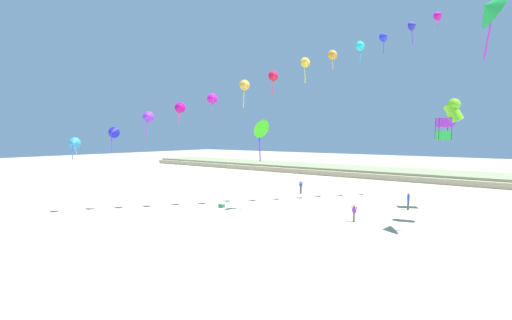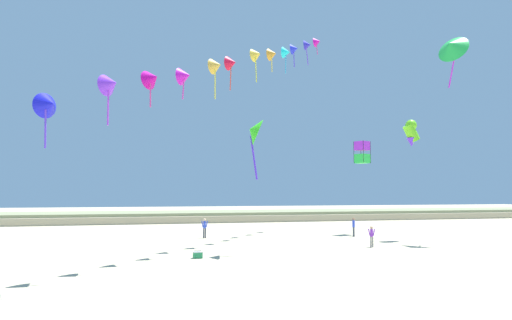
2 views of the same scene
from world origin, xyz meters
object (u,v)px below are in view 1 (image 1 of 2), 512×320
(person_near_right, at_px, (301,186))
(beach_cooler, at_px, (222,205))
(large_kite_low_lead, at_px, (490,8))
(person_mid_center, at_px, (354,212))
(large_kite_high_solo, at_px, (454,112))
(large_kite_outer_drift, at_px, (260,128))
(person_near_left, at_px, (408,200))
(large_kite_mid_trail, at_px, (443,129))

(person_near_right, height_order, beach_cooler, person_near_right)
(large_kite_low_lead, bearing_deg, person_near_right, 157.60)
(person_mid_center, relative_size, large_kite_low_lead, 0.31)
(large_kite_high_solo, relative_size, large_kite_outer_drift, 0.56)
(large_kite_outer_drift, bearing_deg, person_near_left, 37.23)
(large_kite_mid_trail, distance_m, large_kite_outer_drift, 18.49)
(large_kite_outer_drift, bearing_deg, large_kite_low_lead, 9.19)
(person_mid_center, bearing_deg, beach_cooler, -169.55)
(person_near_right, bearing_deg, large_kite_outer_drift, -81.51)
(person_mid_center, xyz_separation_m, large_kite_high_solo, (6.59, 4.55, 8.51))
(person_mid_center, height_order, large_kite_outer_drift, large_kite_outer_drift)
(person_mid_center, xyz_separation_m, large_kite_mid_trail, (4.98, 10.64, 7.20))
(person_mid_center, relative_size, large_kite_outer_drift, 0.36)
(large_kite_high_solo, bearing_deg, large_kite_mid_trail, 104.83)
(person_near_right, relative_size, beach_cooler, 3.02)
(large_kite_mid_trail, relative_size, large_kite_outer_drift, 0.51)
(large_kite_mid_trail, height_order, large_kite_outer_drift, large_kite_outer_drift)
(large_kite_low_lead, bearing_deg, person_near_left, 136.63)
(beach_cooler, bearing_deg, large_kite_mid_trail, 35.71)
(large_kite_mid_trail, distance_m, large_kite_high_solo, 6.43)
(person_mid_center, distance_m, beach_cooler, 13.45)
(person_near_right, bearing_deg, large_kite_mid_trail, 2.12)
(beach_cooler, bearing_deg, large_kite_low_lead, 10.96)
(large_kite_mid_trail, bearing_deg, person_near_left, -131.74)
(large_kite_mid_trail, bearing_deg, large_kite_high_solo, -75.17)
(large_kite_mid_trail, bearing_deg, large_kite_outer_drift, -140.58)
(person_near_left, relative_size, large_kite_high_solo, 0.72)
(person_near_left, xyz_separation_m, large_kite_mid_trail, (2.45, 2.75, 7.10))
(large_kite_low_lead, height_order, beach_cooler, large_kite_low_lead)
(large_kite_mid_trail, distance_m, beach_cooler, 23.75)
(large_kite_mid_trail, xyz_separation_m, beach_cooler, (-18.19, -13.08, -7.89))
(beach_cooler, bearing_deg, person_near_right, 79.82)
(person_near_right, height_order, large_kite_low_lead, large_kite_low_lead)
(large_kite_low_lead, height_order, large_kite_high_solo, large_kite_low_lead)
(person_near_left, relative_size, beach_cooler, 3.01)
(person_near_left, height_order, large_kite_mid_trail, large_kite_mid_trail)
(beach_cooler, bearing_deg, large_kite_outer_drift, 18.89)
(person_near_right, distance_m, large_kite_outer_drift, 13.36)
(large_kite_high_solo, bearing_deg, large_kite_outer_drift, -160.43)
(large_kite_low_lead, height_order, large_kite_outer_drift, large_kite_low_lead)
(person_mid_center, height_order, large_kite_high_solo, large_kite_high_solo)
(person_mid_center, relative_size, beach_cooler, 2.70)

